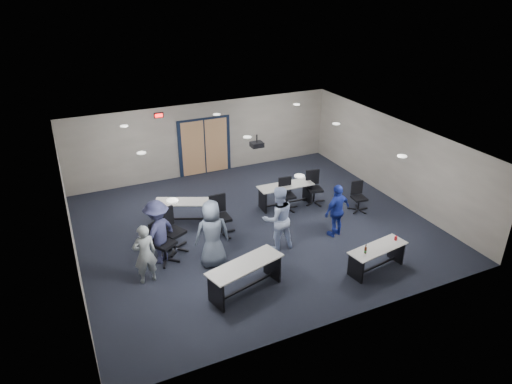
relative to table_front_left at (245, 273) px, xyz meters
name	(u,v)px	position (x,y,z in m)	size (l,w,h in m)	color
floor	(255,227)	(1.47, 2.69, -0.53)	(10.00, 10.00, 0.00)	black
back_wall	(204,139)	(1.47, 7.19, 0.82)	(10.00, 0.04, 2.70)	gray
front_wall	(345,270)	(1.47, -1.81, 0.82)	(10.00, 0.04, 2.70)	gray
left_wall	(70,222)	(-3.53, 2.69, 0.82)	(0.04, 9.00, 2.70)	gray
right_wall	(393,159)	(6.47, 2.69, 0.82)	(0.04, 9.00, 2.70)	gray
ceiling	(255,141)	(1.47, 2.69, 2.17)	(10.00, 9.00, 0.04)	silver
double_door	(205,147)	(1.47, 7.16, 0.52)	(2.00, 0.07, 2.20)	black
exit_sign	(159,115)	(-0.13, 7.14, 1.92)	(0.32, 0.07, 0.18)	black
ceiling_projector	(257,144)	(1.77, 3.19, 1.87)	(0.35, 0.32, 0.37)	black
ceiling_can_lights	(251,140)	(1.47, 2.94, 2.14)	(6.24, 5.74, 0.02)	silver
table_front_left	(245,273)	(0.00, 0.00, 0.00)	(2.02, 1.13, 0.78)	#B4B0AA
table_front_right	(377,254)	(3.39, -0.59, -0.07)	(1.71, 0.79, 0.91)	#B4B0AA
table_back_left	(184,208)	(-0.35, 3.87, -0.06)	(1.79, 1.23, 0.69)	#B4B0AA
table_back_right	(285,192)	(2.94, 3.52, -0.03)	(1.83, 0.65, 0.74)	#B4B0AA
chair_back_a	(173,231)	(-1.05, 2.47, 0.07)	(0.76, 0.76, 1.20)	black
chair_back_b	(221,216)	(0.40, 2.70, 0.06)	(0.74, 0.74, 1.18)	black
chair_back_c	(287,195)	(2.88, 3.28, -0.01)	(0.65, 0.65, 1.04)	black
chair_back_d	(314,188)	(3.89, 3.31, 0.01)	(0.69, 0.69, 1.09)	black
chair_loose_left	(164,242)	(-1.41, 2.05, 0.04)	(0.72, 0.72, 1.14)	black
chair_loose_right	(359,197)	(4.91, 2.24, -0.05)	(0.60, 0.60, 0.95)	black
person_gray	(145,254)	(-2.04, 1.37, 0.26)	(0.57, 0.38, 1.58)	#98A3A6
person_plaid	(212,234)	(-0.31, 1.38, 0.38)	(0.89, 0.58, 1.83)	slate
person_lightblue	(278,218)	(1.57, 1.40, 0.38)	(0.89, 0.69, 1.83)	#BED1FC
person_navy	(337,210)	(3.41, 1.30, 0.26)	(0.93, 0.39, 1.59)	#1C2E9B
person_back	(158,232)	(-1.53, 2.11, 0.35)	(1.14, 0.65, 1.76)	#3B3E6A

